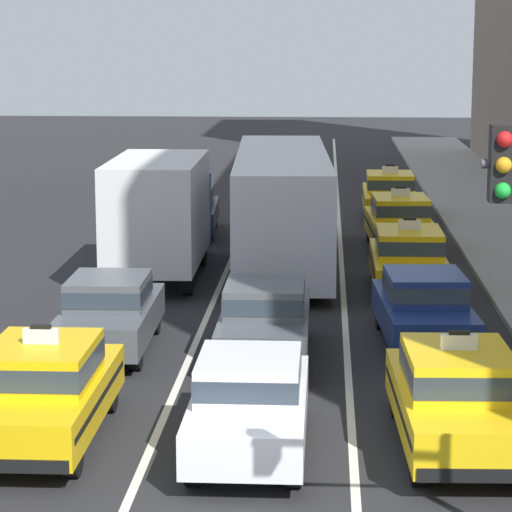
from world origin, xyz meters
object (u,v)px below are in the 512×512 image
at_px(taxi_right_nearest, 456,396).
at_px(sedan_right_second, 424,306).
at_px(taxi_right_third, 408,259).
at_px(box_truck_left_third, 161,211).
at_px(taxi_left_nearest, 44,389).
at_px(bus_center_third, 282,202).
at_px(sedan_left_fourth, 189,209).
at_px(taxi_right_fourth, 400,222).
at_px(taxi_right_fifth, 389,195).
at_px(sedan_left_second, 110,311).
at_px(sedan_center_nearest, 249,400).
at_px(sedan_center_second, 265,318).

bearing_deg(taxi_right_nearest, sedan_right_second, 89.96).
xyz_separation_m(taxi_right_nearest, taxi_right_third, (0.02, 11.39, 0.00)).
relative_size(box_truck_left_third, taxi_right_nearest, 1.51).
height_order(taxi_left_nearest, bus_center_third, bus_center_third).
distance_m(sedan_left_fourth, taxi_right_nearest, 21.02).
distance_m(taxi_left_nearest, taxi_right_fourth, 18.78).
height_order(taxi_right_nearest, taxi_right_fourth, same).
bearing_deg(taxi_right_third, taxi_right_fifth, 89.26).
bearing_deg(taxi_left_nearest, taxi_right_fourth, 69.10).
bearing_deg(taxi_right_nearest, bus_center_third, 102.54).
height_order(sedan_left_second, box_truck_left_third, box_truck_left_third).
xyz_separation_m(taxi_right_fourth, taxi_right_fifth, (0.01, 6.12, 0.00)).
relative_size(sedan_left_fourth, taxi_right_fifth, 0.96).
bearing_deg(sedan_center_nearest, taxi_left_nearest, 174.78).
bearing_deg(taxi_right_fifth, sedan_right_second, -90.59).
height_order(sedan_left_second, sedan_right_second, same).
distance_m(sedan_right_second, taxi_right_fifth, 17.34).
relative_size(sedan_left_second, sedan_center_second, 1.00).
distance_m(bus_center_third, taxi_right_third, 4.88).
distance_m(sedan_center_nearest, taxi_right_fourth, 18.17).
xyz_separation_m(taxi_left_nearest, box_truck_left_third, (0.03, 13.26, 0.90)).
distance_m(bus_center_third, taxi_right_fourth, 4.49).
distance_m(sedan_left_fourth, taxi_right_third, 10.80).
bearing_deg(sedan_left_fourth, bus_center_third, -57.92).
bearing_deg(sedan_center_nearest, sedan_right_second, 64.04).
xyz_separation_m(sedan_center_second, taxi_right_fifth, (3.45, 18.55, 0.03)).
relative_size(sedan_right_second, taxi_right_fifth, 0.96).
relative_size(sedan_center_second, bus_center_third, 0.38).
bearing_deg(sedan_center_nearest, taxi_right_nearest, 5.76).
xyz_separation_m(taxi_left_nearest, sedan_left_second, (0.03, 5.54, -0.03)).
relative_size(sedan_center_second, taxi_right_fourth, 0.93).
xyz_separation_m(sedan_center_nearest, taxi_right_fifth, (3.41, 23.97, 0.03)).
distance_m(sedan_center_second, taxi_right_third, 7.11).
bearing_deg(taxi_right_fourth, taxi_left_nearest, -110.90).
distance_m(taxi_left_nearest, box_truck_left_third, 13.29).
relative_size(sedan_center_nearest, taxi_right_fifth, 0.94).
xyz_separation_m(taxi_right_nearest, taxi_right_fourth, (0.17, 17.53, 0.00)).
bearing_deg(box_truck_left_third, taxi_left_nearest, -90.14).
bearing_deg(sedan_left_fourth, sedan_center_nearest, -80.78).
height_order(sedan_center_second, taxi_right_fourth, taxi_right_fourth).
bearing_deg(sedan_center_second, sedan_right_second, 20.36).
bearing_deg(sedan_center_second, sedan_center_nearest, -89.54).
height_order(taxi_left_nearest, box_truck_left_third, box_truck_left_third).
xyz_separation_m(taxi_right_nearest, taxi_right_fifth, (0.18, 23.65, 0.00)).
xyz_separation_m(taxi_left_nearest, bus_center_third, (3.23, 14.86, 0.94)).
xyz_separation_m(bus_center_third, taxi_right_fourth, (3.47, 2.69, -0.94)).
bearing_deg(sedan_center_nearest, taxi_right_fifth, 81.91).
height_order(sedan_center_nearest, taxi_right_fourth, taxi_right_fourth).
height_order(sedan_center_nearest, sedan_center_second, same).
bearing_deg(taxi_right_fourth, taxi_right_fifth, 89.91).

